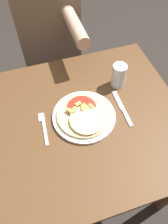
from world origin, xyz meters
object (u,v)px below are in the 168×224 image
object	(u,v)px
dining_table	(81,132)
person_diner	(48,32)
drinking_glass	(119,76)
pizza	(84,115)
plate	(84,116)
knife	(122,108)
fork	(44,126)

from	to	relation	value
dining_table	person_diner	world-z (taller)	person_diner
dining_table	drinking_glass	xyz separation A→B (m)	(0.25, 0.15, 0.18)
pizza	dining_table	bearing A→B (deg)	-165.62
plate	person_diner	distance (m)	0.68
knife	person_diner	distance (m)	0.72
knife	drinking_glass	size ratio (longest dim) A/B	1.72
dining_table	knife	distance (m)	0.24
pizza	person_diner	bearing A→B (deg)	91.75
drinking_glass	person_diner	world-z (taller)	person_diner
fork	drinking_glass	size ratio (longest dim) A/B	1.38
plate	knife	distance (m)	0.19
person_diner	dining_table	bearing A→B (deg)	-89.91
dining_table	pizza	size ratio (longest dim) A/B	3.92
knife	drinking_glass	distance (m)	0.17
knife	person_diner	bearing A→B (deg)	107.19
pizza	knife	bearing A→B (deg)	-2.04
dining_table	plate	distance (m)	0.13
pizza	fork	distance (m)	0.19
dining_table	plate	bearing A→B (deg)	25.52
drinking_glass	dining_table	bearing A→B (deg)	-148.47
plate	person_diner	size ratio (longest dim) A/B	0.23
plate	pizza	xyz separation A→B (m)	(-0.00, -0.00, 0.02)
dining_table	drinking_glass	size ratio (longest dim) A/B	7.73
plate	drinking_glass	world-z (taller)	drinking_glass
plate	fork	distance (m)	0.19
drinking_glass	knife	bearing A→B (deg)	-103.60
knife	drinking_glass	bearing A→B (deg)	76.40
drinking_glass	person_diner	distance (m)	0.59
pizza	knife	world-z (taller)	pizza
fork	pizza	bearing A→B (deg)	-3.22
pizza	knife	size ratio (longest dim) A/B	1.15
knife	drinking_glass	xyz separation A→B (m)	(0.04, 0.15, 0.06)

